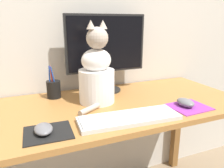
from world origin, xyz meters
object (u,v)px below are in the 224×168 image
at_px(computer_mouse_left, 43,129).
at_px(computer_mouse_right, 185,102).
at_px(cat, 97,73).
at_px(pen_cup, 54,89).
at_px(monitor, 106,49).
at_px(keyboard, 130,118).

distance_m(computer_mouse_left, computer_mouse_right, 0.67).
bearing_deg(cat, computer_mouse_left, -152.11).
distance_m(cat, pen_cup, 0.27).
distance_m(computer_mouse_right, pen_cup, 0.69).
relative_size(computer_mouse_left, pen_cup, 0.56).
bearing_deg(monitor, computer_mouse_right, -56.05).
xyz_separation_m(monitor, cat, (-0.11, -0.16, -0.10)).
xyz_separation_m(computer_mouse_left, cat, (0.29, 0.24, 0.13)).
relative_size(monitor, computer_mouse_left, 4.81).
height_order(monitor, computer_mouse_right, monitor).
relative_size(cat, pen_cup, 2.32).
distance_m(monitor, computer_mouse_left, 0.62).
relative_size(computer_mouse_left, computer_mouse_right, 0.97).
bearing_deg(computer_mouse_left, cat, 39.68).
bearing_deg(computer_mouse_left, keyboard, -3.28).
xyz_separation_m(keyboard, computer_mouse_right, (0.32, 0.03, 0.01)).
height_order(computer_mouse_right, cat, cat).
relative_size(computer_mouse_left, cat, 0.24).
height_order(computer_mouse_left, computer_mouse_right, computer_mouse_right).
bearing_deg(keyboard, pen_cup, 125.61).
relative_size(monitor, computer_mouse_right, 4.64).
bearing_deg(keyboard, computer_mouse_left, -179.52).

